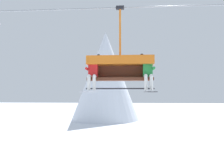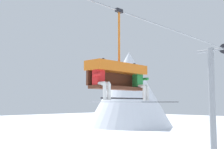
# 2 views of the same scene
# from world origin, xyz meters

# --- Properties ---
(mountain_peak_central) EXTENTS (18.34, 18.34, 16.07)m
(mountain_peak_central) POSITION_xyz_m (39.41, 31.96, 8.03)
(mountain_peak_central) COLOR white
(mountain_peak_central) RESTS_ON ground_plane
(lift_tower_far) EXTENTS (0.36, 1.88, 8.36)m
(lift_tower_far) POSITION_xyz_m (7.98, -0.02, 4.35)
(lift_tower_far) COLOR gray
(lift_tower_far) RESTS_ON ground_plane
(lift_cable) EXTENTS (16.38, 0.05, 0.05)m
(lift_cable) POSITION_xyz_m (0.79, -0.80, 8.08)
(lift_cable) COLOR gray
(chairlift_chair) EXTENTS (2.31, 0.74, 2.96)m
(chairlift_chair) POSITION_xyz_m (-0.92, -0.73, 6.05)
(chairlift_chair) COLOR #512819
(skier_red) EXTENTS (0.48, 1.70, 1.34)m
(skier_red) POSITION_xyz_m (-1.86, -0.94, 5.77)
(skier_red) COLOR red
(skier_green) EXTENTS (0.48, 1.70, 1.34)m
(skier_green) POSITION_xyz_m (0.02, -0.94, 5.77)
(skier_green) COLOR #23843D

